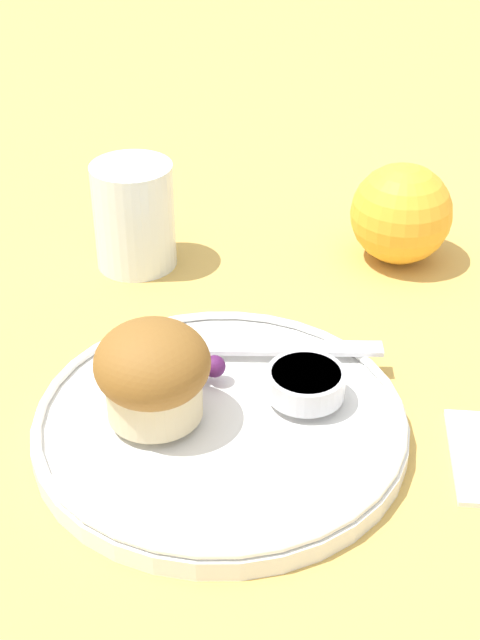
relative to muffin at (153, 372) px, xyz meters
name	(u,v)px	position (x,y,z in m)	size (l,w,h in m)	color
ground_plane	(244,436)	(0.06, 0.01, -0.05)	(3.00, 3.00, 0.00)	tan
plate	(221,423)	(0.04, 0.01, -0.04)	(0.25, 0.25, 0.02)	white
muffin	(153,372)	(0.00, 0.00, 0.00)	(0.07, 0.07, 0.07)	beige
cream_ramekin	(306,382)	(0.10, 0.03, -0.02)	(0.05, 0.05, 0.02)	silver
berry_pair	(204,366)	(0.03, 0.04, -0.02)	(0.03, 0.02, 0.02)	#4C194C
butter_knife	(251,348)	(0.06, 0.08, -0.03)	(0.19, 0.03, 0.00)	silver
orange_fruit	(401,214)	(0.17, 0.25, -0.01)	(0.09, 0.09, 0.09)	#F4A82D
juice_glass	(134,216)	(-0.06, 0.23, -0.01)	(0.07, 0.07, 0.09)	silver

